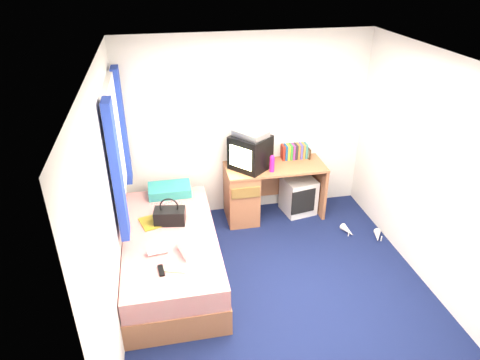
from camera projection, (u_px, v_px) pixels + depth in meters
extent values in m
plane|color=#0C1438|center=(278.00, 288.00, 4.62)|extent=(3.40, 3.40, 0.00)
plane|color=white|center=(291.00, 64.00, 3.49)|extent=(3.40, 3.40, 0.00)
plane|color=silver|center=(246.00, 128.00, 5.52)|extent=(3.20, 0.00, 3.20)
plane|color=silver|center=(363.00, 329.00, 2.59)|extent=(3.20, 0.00, 3.20)
plane|color=silver|center=(110.00, 209.00, 3.78)|extent=(0.00, 3.40, 3.40)
plane|color=silver|center=(435.00, 176.00, 4.33)|extent=(0.00, 3.40, 3.40)
cube|color=#A16643|center=(172.00, 262.00, 4.77)|extent=(1.00, 2.00, 0.30)
cube|color=brown|center=(222.00, 280.00, 4.50)|extent=(0.02, 0.70, 0.18)
cube|color=silver|center=(171.00, 243.00, 4.64)|extent=(0.98, 1.98, 0.24)
cube|color=#175599|center=(170.00, 190.00, 5.31)|extent=(0.52, 0.33, 0.11)
cube|color=#A16643|center=(275.00, 167.00, 5.56)|extent=(1.30, 0.55, 0.03)
cube|color=#A16643|center=(241.00, 195.00, 5.66)|extent=(0.40, 0.52, 0.72)
cube|color=#A16643|center=(319.00, 187.00, 5.84)|extent=(0.04, 0.52, 0.72)
cube|color=#A16643|center=(287.00, 176.00, 5.95)|extent=(0.78, 0.03, 0.55)
cube|color=silver|center=(298.00, 195.00, 5.87)|extent=(0.47, 0.47, 0.50)
cube|color=black|center=(250.00, 152.00, 5.41)|extent=(0.59, 0.60, 0.44)
cube|color=#FCFFA1|center=(241.00, 158.00, 5.27)|extent=(0.23, 0.26, 0.27)
cube|color=silver|center=(251.00, 133.00, 5.29)|extent=(0.47, 0.49, 0.08)
cube|color=maroon|center=(283.00, 152.00, 5.69)|extent=(0.03, 0.13, 0.20)
cube|color=navy|center=(285.00, 152.00, 5.69)|extent=(0.03, 0.13, 0.20)
cube|color=gold|center=(288.00, 152.00, 5.70)|extent=(0.03, 0.13, 0.20)
cube|color=#337F33|center=(290.00, 152.00, 5.70)|extent=(0.03, 0.13, 0.20)
cube|color=#7F337F|center=(293.00, 151.00, 5.71)|extent=(0.03, 0.13, 0.20)
cube|color=#262626|center=(295.00, 151.00, 5.72)|extent=(0.03, 0.13, 0.20)
cube|color=#B26633|center=(298.00, 151.00, 5.72)|extent=(0.03, 0.13, 0.20)
cube|color=#4C4C99|center=(300.00, 151.00, 5.73)|extent=(0.03, 0.13, 0.20)
cube|color=olive|center=(303.00, 151.00, 5.73)|extent=(0.03, 0.13, 0.20)
cube|color=#337272|center=(305.00, 150.00, 5.74)|extent=(0.03, 0.13, 0.20)
cube|color=#322110|center=(309.00, 153.00, 5.73)|extent=(0.02, 0.12, 0.14)
cylinder|color=#C31B83|center=(272.00, 164.00, 5.37)|extent=(0.08, 0.08, 0.20)
cylinder|color=silver|center=(262.00, 158.00, 5.57)|extent=(0.06, 0.06, 0.17)
cube|color=black|center=(170.00, 216.00, 4.73)|extent=(0.37, 0.24, 0.17)
torus|color=black|center=(169.00, 207.00, 4.67)|extent=(0.21, 0.05, 0.21)
cube|color=white|center=(198.00, 246.00, 4.30)|extent=(0.40, 0.36, 0.11)
cube|color=yellow|center=(151.00, 223.00, 4.76)|extent=(0.28, 0.33, 0.01)
cylinder|color=silver|center=(158.00, 251.00, 4.26)|extent=(0.21, 0.10, 0.07)
cube|color=gold|center=(174.00, 270.00, 4.05)|extent=(0.23, 0.12, 0.01)
cube|color=black|center=(161.00, 270.00, 4.04)|extent=(0.07, 0.16, 0.02)
cube|color=silver|center=(114.00, 143.00, 4.44)|extent=(0.02, 0.90, 1.10)
cube|color=white|center=(107.00, 88.00, 4.16)|extent=(0.06, 1.06, 0.08)
cube|color=white|center=(122.00, 192.00, 4.72)|extent=(0.06, 1.06, 0.08)
cube|color=navy|center=(117.00, 173.00, 3.96)|extent=(0.08, 0.24, 1.40)
cube|color=navy|center=(122.00, 127.00, 4.98)|extent=(0.08, 0.24, 1.40)
cone|color=silver|center=(348.00, 231.00, 5.50)|extent=(0.14, 0.23, 0.09)
cone|color=silver|center=(377.00, 236.00, 5.39)|extent=(0.18, 0.24, 0.09)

